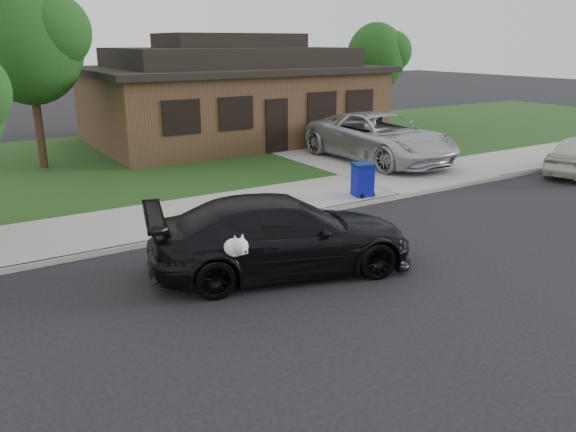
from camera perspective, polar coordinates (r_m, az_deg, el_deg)
ground at (r=12.06m, az=9.40°, el=-4.55°), size 120.00×120.00×0.00m
sidewalk at (r=15.91m, az=-2.46°, el=1.31°), size 60.00×3.00×0.12m
curb at (r=14.68m, az=0.44°, el=-0.06°), size 60.00×0.12×0.12m
lawn at (r=23.03m, az=-12.39°, el=5.96°), size 60.00×13.00×0.13m
driveway at (r=23.18m, az=4.40°, el=6.40°), size 4.50×13.00×0.14m
sedan at (r=11.15m, az=-0.61°, el=-1.93°), size 5.66×3.47×1.53m
minivan at (r=21.40m, az=9.28°, el=7.90°), size 3.04×6.41×1.77m
recycling_bin at (r=16.50m, az=7.59°, el=3.72°), size 0.72×0.72×0.96m
house at (r=26.11m, az=-5.79°, el=12.16°), size 12.60×8.60×4.65m
tree_0 at (r=21.44m, az=-24.43°, el=15.95°), size 3.78×3.60×6.34m
tree_1 at (r=30.05m, az=9.25°, el=15.72°), size 3.15×3.00×5.25m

